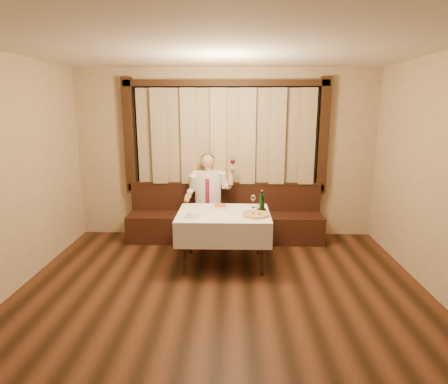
{
  "coord_description": "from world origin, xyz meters",
  "views": [
    {
      "loc": [
        0.13,
        -3.27,
        2.19
      ],
      "look_at": [
        0.0,
        1.9,
        1.0
      ],
      "focal_mm": 30.0,
      "sensor_mm": 36.0,
      "label": 1
    }
  ],
  "objects_px": {
    "cruet_caddy": "(262,208)",
    "seated_man": "(208,192)",
    "green_bottle": "(262,202)",
    "pizza": "(256,215)",
    "dining_table": "(224,220)",
    "pasta_cream": "(193,214)",
    "pasta_red": "(220,205)",
    "banquette": "(225,221)"
  },
  "relations": [
    {
      "from": "pasta_red",
      "to": "pasta_cream",
      "type": "bearing_deg",
      "value": -127.46
    },
    {
      "from": "dining_table",
      "to": "seated_man",
      "type": "distance_m",
      "value": 0.99
    },
    {
      "from": "seated_man",
      "to": "pasta_red",
      "type": "bearing_deg",
      "value": -71.54
    },
    {
      "from": "pasta_red",
      "to": "cruet_caddy",
      "type": "relative_size",
      "value": 2.22
    },
    {
      "from": "cruet_caddy",
      "to": "pasta_red",
      "type": "bearing_deg",
      "value": 143.88
    },
    {
      "from": "dining_table",
      "to": "pasta_cream",
      "type": "height_order",
      "value": "pasta_cream"
    },
    {
      "from": "dining_table",
      "to": "pizza",
      "type": "height_order",
      "value": "pizza"
    },
    {
      "from": "dining_table",
      "to": "cruet_caddy",
      "type": "xyz_separation_m",
      "value": [
        0.53,
        0.11,
        0.15
      ]
    },
    {
      "from": "dining_table",
      "to": "pizza",
      "type": "bearing_deg",
      "value": -19.28
    },
    {
      "from": "pasta_cream",
      "to": "seated_man",
      "type": "bearing_deg",
      "value": 83.32
    },
    {
      "from": "cruet_caddy",
      "to": "seated_man",
      "type": "height_order",
      "value": "seated_man"
    },
    {
      "from": "green_bottle",
      "to": "cruet_caddy",
      "type": "xyz_separation_m",
      "value": [
        0.0,
        0.04,
        -0.09
      ]
    },
    {
      "from": "seated_man",
      "to": "green_bottle",
      "type": "bearing_deg",
      "value": -47.03
    },
    {
      "from": "pizza",
      "to": "pasta_cream",
      "type": "relative_size",
      "value": 1.59
    },
    {
      "from": "pizza",
      "to": "seated_man",
      "type": "bearing_deg",
      "value": 123.25
    },
    {
      "from": "pasta_cream",
      "to": "seated_man",
      "type": "height_order",
      "value": "seated_man"
    },
    {
      "from": "dining_table",
      "to": "green_bottle",
      "type": "relative_size",
      "value": 4.17
    },
    {
      "from": "banquette",
      "to": "dining_table",
      "type": "bearing_deg",
      "value": -90.0
    },
    {
      "from": "green_bottle",
      "to": "cruet_caddy",
      "type": "distance_m",
      "value": 0.1
    },
    {
      "from": "dining_table",
      "to": "green_bottle",
      "type": "height_order",
      "value": "green_bottle"
    },
    {
      "from": "pasta_red",
      "to": "seated_man",
      "type": "distance_m",
      "value": 0.7
    },
    {
      "from": "dining_table",
      "to": "pasta_cream",
      "type": "relative_size",
      "value": 5.34
    },
    {
      "from": "pasta_cream",
      "to": "seated_man",
      "type": "relative_size",
      "value": 0.16
    },
    {
      "from": "dining_table",
      "to": "pasta_red",
      "type": "xyz_separation_m",
      "value": [
        -0.06,
        0.27,
        0.14
      ]
    },
    {
      "from": "banquette",
      "to": "green_bottle",
      "type": "bearing_deg",
      "value": -61.01
    },
    {
      "from": "dining_table",
      "to": "seated_man",
      "type": "height_order",
      "value": "seated_man"
    },
    {
      "from": "pizza",
      "to": "pasta_cream",
      "type": "height_order",
      "value": "pasta_cream"
    },
    {
      "from": "banquette",
      "to": "pasta_red",
      "type": "relative_size",
      "value": 11.78
    },
    {
      "from": "pizza",
      "to": "cruet_caddy",
      "type": "relative_size",
      "value": 3.09
    },
    {
      "from": "cruet_caddy",
      "to": "seated_man",
      "type": "relative_size",
      "value": 0.08
    },
    {
      "from": "banquette",
      "to": "seated_man",
      "type": "distance_m",
      "value": 0.6
    },
    {
      "from": "pizza",
      "to": "pasta_cream",
      "type": "bearing_deg",
      "value": -177.78
    },
    {
      "from": "pasta_cream",
      "to": "pasta_red",
      "type": "bearing_deg",
      "value": 52.54
    },
    {
      "from": "banquette",
      "to": "pasta_red",
      "type": "distance_m",
      "value": 0.89
    },
    {
      "from": "banquette",
      "to": "pasta_cream",
      "type": "bearing_deg",
      "value": -108.67
    },
    {
      "from": "banquette",
      "to": "cruet_caddy",
      "type": "distance_m",
      "value": 1.16
    },
    {
      "from": "pizza",
      "to": "dining_table",
      "type": "bearing_deg",
      "value": 160.72
    },
    {
      "from": "pasta_red",
      "to": "seated_man",
      "type": "height_order",
      "value": "seated_man"
    },
    {
      "from": "pizza",
      "to": "seated_man",
      "type": "relative_size",
      "value": 0.26
    },
    {
      "from": "green_bottle",
      "to": "pasta_red",
      "type": "bearing_deg",
      "value": 160.59
    },
    {
      "from": "banquette",
      "to": "seated_man",
      "type": "bearing_deg",
      "value": -162.01
    },
    {
      "from": "banquette",
      "to": "seated_man",
      "type": "relative_size",
      "value": 2.22
    }
  ]
}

